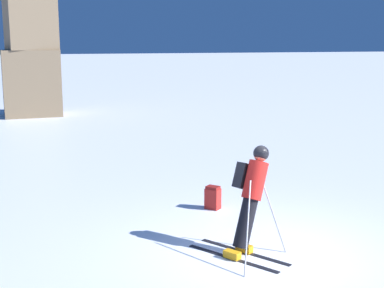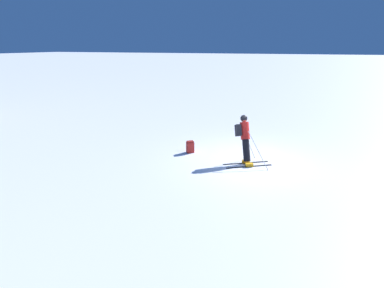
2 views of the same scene
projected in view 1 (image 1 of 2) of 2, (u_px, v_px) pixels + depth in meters
ground_plane at (263, 252)px, 9.13m from camera, size 300.00×300.00×0.00m
skier at (251, 192)px, 9.10m from camera, size 1.48×1.76×1.83m
rock_pillar at (29, 37)px, 25.27m from camera, size 2.63×2.31×8.96m
spare_backpack at (213, 198)px, 11.44m from camera, size 0.36×0.37×0.50m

